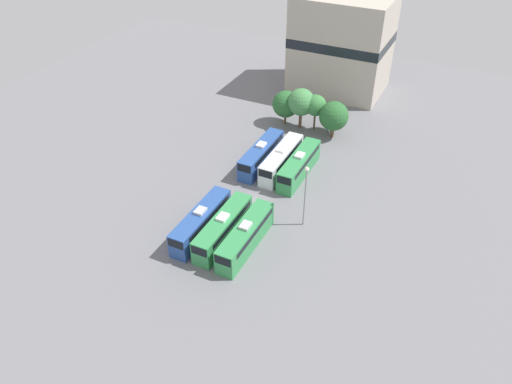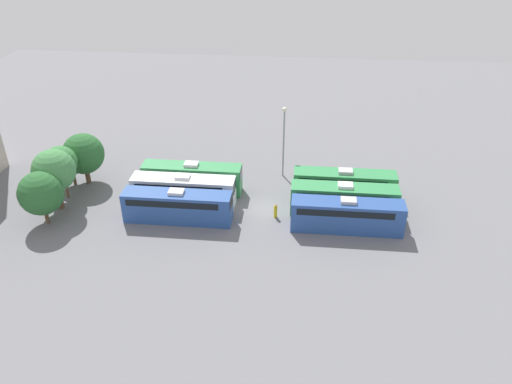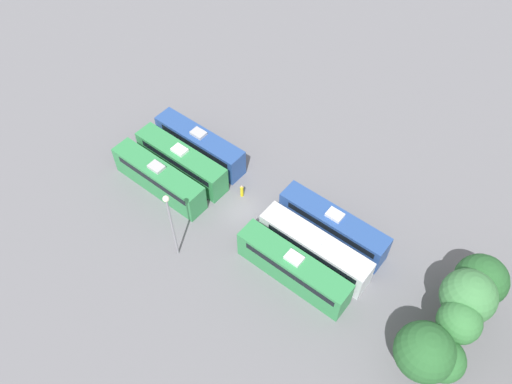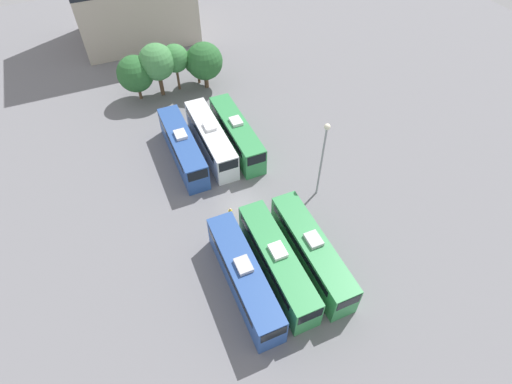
# 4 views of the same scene
# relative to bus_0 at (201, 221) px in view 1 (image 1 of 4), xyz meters

# --- Properties ---
(ground_plane) EXTENTS (125.19, 125.19, 0.00)m
(ground_plane) POSITION_rel_bus_0_xyz_m (3.21, 8.82, -1.85)
(ground_plane) COLOR slate
(bus_0) EXTENTS (2.46, 11.64, 3.72)m
(bus_0) POSITION_rel_bus_0_xyz_m (0.00, 0.00, 0.00)
(bus_0) COLOR #284C93
(bus_0) RESTS_ON ground_plane
(bus_1) EXTENTS (2.46, 11.64, 3.72)m
(bus_1) POSITION_rel_bus_0_xyz_m (3.15, 0.15, 0.00)
(bus_1) COLOR #338C4C
(bus_1) RESTS_ON ground_plane
(bus_2) EXTENTS (2.46, 11.64, 3.72)m
(bus_2) POSITION_rel_bus_0_xyz_m (6.42, -0.04, 0.00)
(bus_2) COLOR #338C4C
(bus_2) RESTS_ON ground_plane
(bus_3) EXTENTS (2.46, 11.64, 3.72)m
(bus_3) POSITION_rel_bus_0_xyz_m (-0.03, 17.94, 0.00)
(bus_3) COLOR #284C93
(bus_3) RESTS_ON ground_plane
(bus_4) EXTENTS (2.46, 11.64, 3.72)m
(bus_4) POSITION_rel_bus_0_xyz_m (3.33, 18.04, 0.00)
(bus_4) COLOR silver
(bus_4) RESTS_ON ground_plane
(bus_5) EXTENTS (2.46, 11.64, 3.72)m
(bus_5) POSITION_rel_bus_0_xyz_m (6.36, 17.71, 0.00)
(bus_5) COLOR #338C4C
(bus_5) RESTS_ON ground_plane
(worker_person) EXTENTS (0.36, 0.36, 1.64)m
(worker_person) POSITION_rel_bus_0_xyz_m (1.64, 7.50, -1.09)
(worker_person) COLOR gold
(worker_person) RESTS_ON ground_plane
(light_pole) EXTENTS (0.60, 0.60, 9.08)m
(light_pole) POSITION_rel_bus_0_xyz_m (11.24, 7.22, 4.18)
(light_pole) COLOR gray
(light_pole) RESTS_ON ground_plane
(tree_0) EXTENTS (4.66, 4.66, 6.03)m
(tree_0) POSITION_rel_bus_0_xyz_m (-1.97, 31.80, 1.84)
(tree_0) COLOR brown
(tree_0) RESTS_ON ground_plane
(tree_1) EXTENTS (4.65, 4.65, 7.17)m
(tree_1) POSITION_rel_bus_0_xyz_m (0.98, 31.53, 2.97)
(tree_1) COLOR brown
(tree_1) RESTS_ON ground_plane
(tree_2) EXTENTS (3.63, 3.63, 6.42)m
(tree_2) POSITION_rel_bus_0_xyz_m (3.44, 31.91, 2.73)
(tree_2) COLOR brown
(tree_2) RESTS_ON ground_plane
(tree_3) EXTENTS (3.61, 3.61, 5.11)m
(tree_3) POSITION_rel_bus_0_xyz_m (6.44, 32.33, 1.44)
(tree_3) COLOR brown
(tree_3) RESTS_ON ground_plane
(tree_4) EXTENTS (4.90, 4.90, 6.37)m
(tree_4) POSITION_rel_bus_0_xyz_m (7.07, 30.89, 2.04)
(tree_4) COLOR brown
(tree_4) RESTS_ON ground_plane
(depot_building) EXTENTS (17.51, 13.42, 18.22)m
(depot_building) POSITION_rel_bus_0_xyz_m (1.72, 49.73, 7.34)
(depot_building) COLOR #B2A899
(depot_building) RESTS_ON ground_plane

